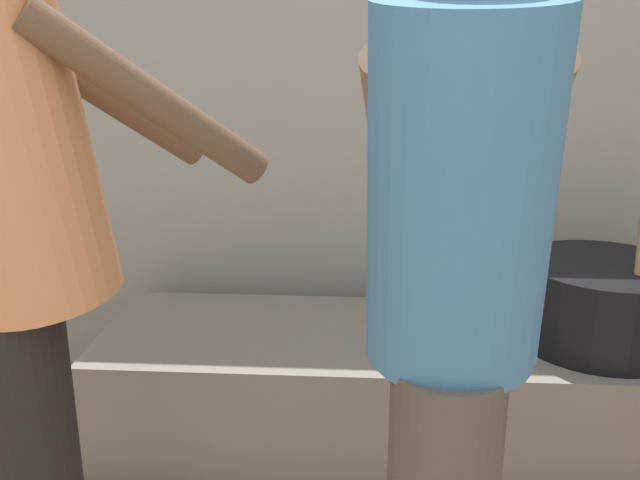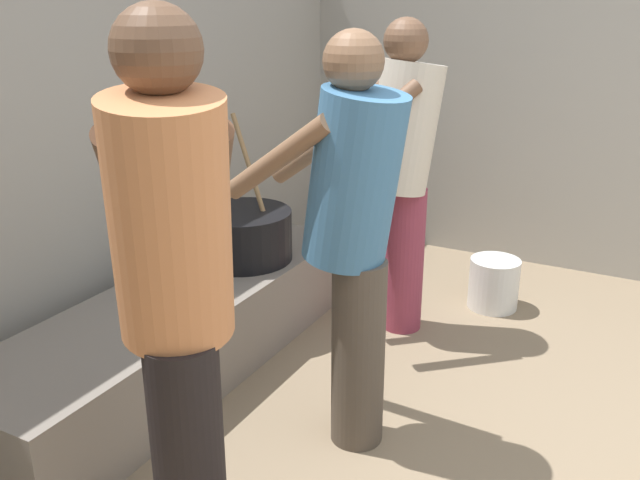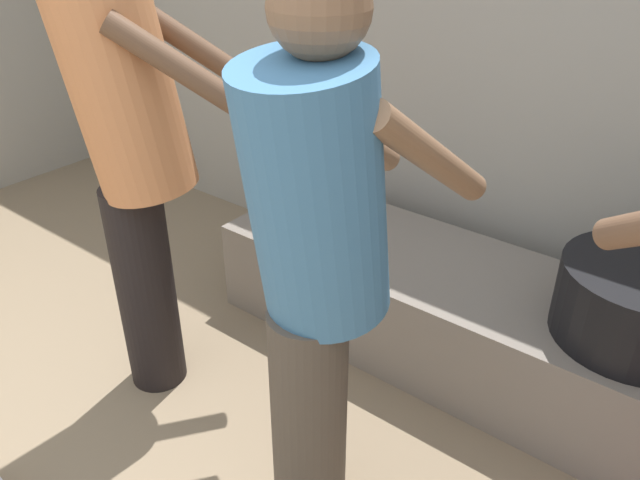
{
  "view_description": "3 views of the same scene",
  "coord_description": "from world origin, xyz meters",
  "px_view_note": "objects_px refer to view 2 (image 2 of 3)",
  "views": [
    {
      "loc": [
        0.2,
        0.07,
        1.28
      ],
      "look_at": [
        0.1,
        1.66,
        0.8
      ],
      "focal_mm": 38.58,
      "sensor_mm": 36.0,
      "label": 1
    },
    {
      "loc": [
        -1.68,
        0.2,
        1.62
      ],
      "look_at": [
        0.49,
        1.36,
        0.73
      ],
      "focal_mm": 38.17,
      "sensor_mm": 36.0,
      "label": 2
    },
    {
      "loc": [
        1.12,
        0.2,
        1.63
      ],
      "look_at": [
        0.11,
        1.49,
        0.69
      ],
      "focal_mm": 35.29,
      "sensor_mm": 36.0,
      "label": 3
    }
  ],
  "objects_px": {
    "cooking_pot_main": "(242,235)",
    "cook_in_cream_shirt": "(402,162)",
    "bucket_white_plastic": "(494,283)",
    "cook_in_orange_shirt": "(175,285)",
    "cook_in_blue_shirt": "(353,224)"
  },
  "relations": [
    {
      "from": "cook_in_orange_shirt",
      "to": "cook_in_blue_shirt",
      "type": "bearing_deg",
      "value": -8.16
    },
    {
      "from": "cook_in_cream_shirt",
      "to": "cook_in_blue_shirt",
      "type": "bearing_deg",
      "value": -168.69
    },
    {
      "from": "cooking_pot_main",
      "to": "cook_in_cream_shirt",
      "type": "height_order",
      "value": "cook_in_cream_shirt"
    },
    {
      "from": "cook_in_blue_shirt",
      "to": "cook_in_cream_shirt",
      "type": "bearing_deg",
      "value": 11.31
    },
    {
      "from": "cook_in_cream_shirt",
      "to": "cook_in_blue_shirt",
      "type": "distance_m",
      "value": 0.96
    },
    {
      "from": "cook_in_blue_shirt",
      "to": "bucket_white_plastic",
      "type": "relative_size",
      "value": 5.48
    },
    {
      "from": "cook_in_cream_shirt",
      "to": "bucket_white_plastic",
      "type": "distance_m",
      "value": 0.96
    },
    {
      "from": "cook_in_blue_shirt",
      "to": "bucket_white_plastic",
      "type": "distance_m",
      "value": 1.61
    },
    {
      "from": "cook_in_cream_shirt",
      "to": "cook_in_orange_shirt",
      "type": "bearing_deg",
      "value": -177.66
    },
    {
      "from": "cook_in_orange_shirt",
      "to": "cook_in_blue_shirt",
      "type": "height_order",
      "value": "cook_in_orange_shirt"
    },
    {
      "from": "cook_in_cream_shirt",
      "to": "bucket_white_plastic",
      "type": "xyz_separation_m",
      "value": [
        0.48,
        -0.38,
        -0.73
      ]
    },
    {
      "from": "cooking_pot_main",
      "to": "cook_in_blue_shirt",
      "type": "bearing_deg",
      "value": -123.04
    },
    {
      "from": "bucket_white_plastic",
      "to": "cook_in_cream_shirt",
      "type": "bearing_deg",
      "value": 141.98
    },
    {
      "from": "cook_in_blue_shirt",
      "to": "cooking_pot_main",
      "type": "bearing_deg",
      "value": 56.96
    },
    {
      "from": "cook_in_orange_shirt",
      "to": "cooking_pot_main",
      "type": "bearing_deg",
      "value": 28.71
    }
  ]
}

